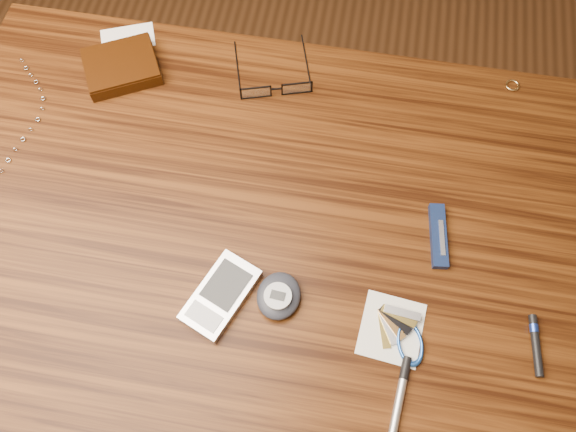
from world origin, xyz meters
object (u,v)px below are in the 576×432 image
object	(u,v)px
wallet_and_card	(122,66)
eyeglasses	(276,87)
desk	(254,252)
silver_pen	(399,402)
pda_phone	(221,295)
pocket_knife	(438,236)
notepad_keys	(401,334)
pedometer	(279,296)

from	to	relation	value
wallet_and_card	eyeglasses	xyz separation A→B (m)	(0.26, 0.00, -0.00)
desk	eyeglasses	world-z (taller)	eyeglasses
silver_pen	wallet_and_card	bearing A→B (deg)	138.01
desk	pda_phone	xyz separation A→B (m)	(-0.02, -0.11, 0.11)
eyeglasses	pocket_knife	size ratio (longest dim) A/B	1.51
notepad_keys	silver_pen	world-z (taller)	same
pda_phone	notepad_keys	xyz separation A→B (m)	(0.25, -0.01, -0.00)
eyeglasses	silver_pen	distance (m)	0.51
pedometer	pda_phone	bearing A→B (deg)	-171.69
desk	eyeglasses	distance (m)	0.27
desk	pedometer	world-z (taller)	pedometer
pda_phone	pedometer	xyz separation A→B (m)	(0.08, 0.01, 0.00)
pda_phone	desk	bearing A→B (deg)	81.09
pedometer	notepad_keys	world-z (taller)	pedometer
desk	wallet_and_card	size ratio (longest dim) A/B	5.54
eyeglasses	notepad_keys	distance (m)	0.43
silver_pen	pda_phone	bearing A→B (deg)	159.06
pedometer	notepad_keys	xyz separation A→B (m)	(0.17, -0.02, -0.01)
wallet_and_card	silver_pen	world-z (taller)	wallet_and_card
eyeglasses	pda_phone	size ratio (longest dim) A/B	1.16
pedometer	silver_pen	xyz separation A→B (m)	(0.17, -0.11, -0.01)
pedometer	eyeglasses	bearing A→B (deg)	101.00
pedometer	silver_pen	distance (m)	0.20
eyeglasses	pedometer	size ratio (longest dim) A/B	2.08
pda_phone	pocket_knife	bearing A→B (deg)	25.93
silver_pen	pocket_knife	bearing A→B (deg)	81.49
pedometer	pocket_knife	distance (m)	0.24
eyeglasses	pocket_knife	world-z (taller)	eyeglasses
eyeglasses	pedometer	xyz separation A→B (m)	(0.07, -0.34, 0.00)
desk	pedometer	size ratio (longest dim) A/B	13.97
pocket_knife	desk	bearing A→B (deg)	-173.81
eyeglasses	pda_phone	xyz separation A→B (m)	(-0.01, -0.35, -0.00)
notepad_keys	wallet_and_card	bearing A→B (deg)	143.72
pda_phone	silver_pen	size ratio (longest dim) A/B	0.94
desk	pda_phone	world-z (taller)	pda_phone
wallet_and_card	pda_phone	distance (m)	0.43
pda_phone	notepad_keys	distance (m)	0.25
wallet_and_card	pocket_knife	distance (m)	0.57
notepad_keys	silver_pen	size ratio (longest dim) A/B	0.73
wallet_and_card	pda_phone	xyz separation A→B (m)	(0.24, -0.35, -0.00)
wallet_and_card	pedometer	world-z (taller)	pedometer
wallet_and_card	eyeglasses	distance (m)	0.26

